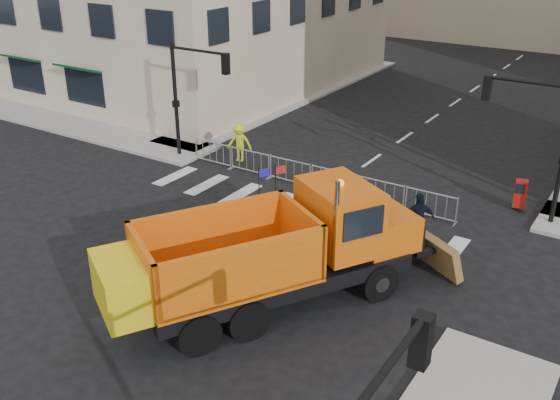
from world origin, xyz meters
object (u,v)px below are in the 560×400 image
Objects in this scene: plow_truck at (268,251)px; newspaper_box at (520,194)px; cop_b at (406,237)px; cop_a at (380,246)px; worker at (239,142)px; cop_c at (418,219)px.

newspaper_box is (4.52, 10.81, -1.14)m from plow_truck.
cop_a is at bearing 100.68° from cop_b.
plow_truck is 5.93× the size of cop_a.
worker reaches higher than cop_a.
newspaper_box is at bearing -122.70° from cop_a.
newspaper_box is (2.26, 6.00, -0.11)m from cop_b.
worker is (-9.87, 4.12, 0.23)m from cop_b.
newspaper_box is (2.65, 7.17, -0.20)m from cop_a.
newspaper_box is (12.13, 1.88, -0.34)m from worker.
worker is at bearing -41.56° from cop_a.
plow_truck is at bearing 28.40° from cop_c.
worker is (-7.61, 8.93, -0.80)m from plow_truck.
plow_truck is 6.44m from cop_c.
cop_c is at bearing -36.30° from worker.
plow_truck is 5.95× the size of worker.
cop_b is 0.83× the size of cop_c.
cop_a is 1.11× the size of cop_b.
cop_c is 5.35m from newspaper_box.
newspaper_box is (2.29, 4.83, -0.27)m from cop_c.
plow_truck is 9.67× the size of newspaper_box.
plow_truck is 4.20m from cop_a.
cop_b reaches higher than newspaper_box.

